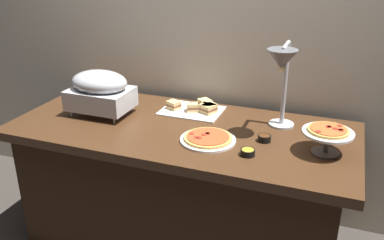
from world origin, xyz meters
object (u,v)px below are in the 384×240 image
pizza_plate_center (328,134)px  sandwich_platter (196,108)px  chafing_dish (100,90)px  sauce_cup_far (264,138)px  pizza_plate_front (208,139)px  sauce_cup_near (248,152)px  heat_lamp (282,68)px

pizza_plate_center → sandwich_platter: 0.83m
chafing_dish → sauce_cup_far: chafing_dish is taller
pizza_plate_front → sauce_cup_near: same height
chafing_dish → sauce_cup_near: size_ratio=5.09×
pizza_plate_front → pizza_plate_center: size_ratio=1.19×
heat_lamp → pizza_plate_front: (-0.32, -0.19, -0.36)m
chafing_dish → pizza_plate_front: size_ratio=1.24×
chafing_dish → sauce_cup_near: chafing_dish is taller
chafing_dish → sandwich_platter: size_ratio=1.00×
chafing_dish → heat_lamp: heat_lamp is taller
heat_lamp → pizza_plate_center: (0.26, -0.12, -0.27)m
pizza_plate_center → sauce_cup_near: size_ratio=3.46×
heat_lamp → pizza_plate_center: 0.39m
heat_lamp → sauce_cup_near: heat_lamp is taller
heat_lamp → pizza_plate_front: bearing=-148.9°
pizza_plate_center → sauce_cup_far: 0.32m
chafing_dish → heat_lamp: 1.05m
chafing_dish → sauce_cup_near: 0.97m
sauce_cup_far → sandwich_platter: bearing=150.8°
pizza_plate_center → sandwich_platter: bearing=159.5°
chafing_dish → sauce_cup_far: (0.98, -0.03, -0.13)m
pizza_plate_center → sauce_cup_near: (-0.35, -0.15, -0.09)m
pizza_plate_front → sauce_cup_far: 0.29m
pizza_plate_center → sauce_cup_far: bearing=175.0°
sandwich_platter → sauce_cup_near: (0.42, -0.44, -0.01)m
heat_lamp → sauce_cup_far: bearing=-116.4°
sandwich_platter → sauce_cup_far: (0.47, -0.26, -0.00)m
pizza_plate_front → sauce_cup_far: (0.27, 0.10, 0.01)m
heat_lamp → pizza_plate_front: heat_lamp is taller
pizza_plate_center → sauce_cup_far: (-0.30, 0.03, -0.08)m
sauce_cup_far → chafing_dish: bearing=178.1°
chafing_dish → pizza_plate_center: (1.29, -0.06, -0.05)m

